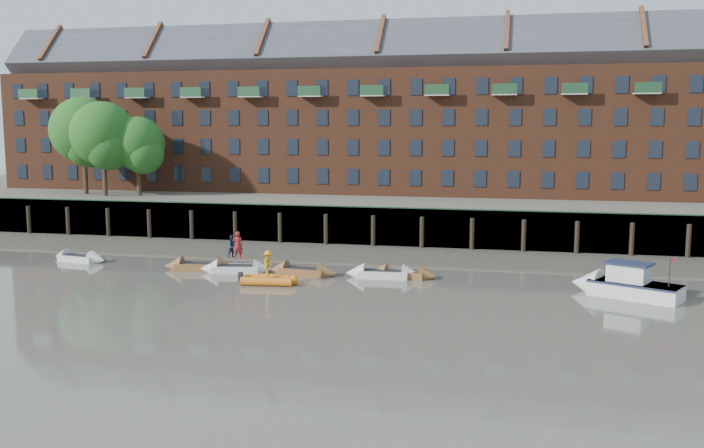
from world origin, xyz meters
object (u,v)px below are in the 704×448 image
(rowboat_4, at_px, (303,271))
(person_rower_a, at_px, (238,245))
(person_rower_b, at_px, (233,246))
(rib_tender, at_px, (271,280))
(person_rib_crew, at_px, (268,263))
(rowboat_0, at_px, (79,258))
(rowboat_6, at_px, (403,274))
(rowboat_5, at_px, (383,274))
(motor_launch, at_px, (617,284))
(rowboat_3, at_px, (236,269))
(rowboat_2, at_px, (200,266))

(rowboat_4, height_order, person_rower_a, person_rower_a)
(person_rower_b, bearing_deg, rowboat_4, -51.94)
(rib_tender, distance_m, person_rib_crew, 1.10)
(rowboat_0, bearing_deg, rowboat_6, 8.95)
(rowboat_5, height_order, person_rower_b, person_rower_b)
(rowboat_0, bearing_deg, person_rower_a, 4.04)
(rowboat_0, bearing_deg, person_rib_crew, -4.86)
(rib_tender, relative_size, person_rower_a, 1.91)
(person_rib_crew, bearing_deg, rowboat_0, 75.59)
(rowboat_4, relative_size, person_rower_b, 3.17)
(motor_launch, relative_size, person_rower_a, 3.50)
(person_rower_b, bearing_deg, person_rib_crew, -92.39)
(rowboat_3, height_order, rowboat_6, rowboat_3)
(rowboat_6, xyz_separation_m, person_rower_a, (-11.15, -0.89, 1.66))
(rowboat_3, xyz_separation_m, rowboat_4, (4.67, 0.19, -0.00))
(rowboat_5, relative_size, motor_launch, 0.77)
(rowboat_2, bearing_deg, rib_tender, -35.78)
(rowboat_0, distance_m, rowboat_2, 10.04)
(rowboat_6, xyz_separation_m, rib_tender, (-7.83, -3.81, 0.03))
(rowboat_2, xyz_separation_m, person_rower_b, (2.44, 0.03, 1.48))
(person_rib_crew, bearing_deg, motor_launch, -85.26)
(rib_tender, bearing_deg, rowboat_4, 63.30)
(rowboat_2, height_order, person_rib_crew, person_rib_crew)
(rowboat_2, relative_size, person_rower_a, 2.72)
(motor_launch, relative_size, person_rib_crew, 4.23)
(rowboat_3, height_order, person_rower_a, person_rower_a)
(rib_tender, distance_m, person_rower_b, 5.24)
(rowboat_0, xyz_separation_m, rowboat_3, (12.76, -1.33, 0.01))
(motor_launch, bearing_deg, rib_tender, 30.34)
(rowboat_3, distance_m, person_rib_crew, 4.61)
(person_rib_crew, bearing_deg, rowboat_5, -62.16)
(rowboat_5, bearing_deg, person_rower_a, 179.65)
(rowboat_0, bearing_deg, rowboat_5, 8.01)
(rowboat_3, height_order, rowboat_5, rowboat_5)
(rowboat_6, relative_size, person_rib_crew, 2.99)
(rowboat_5, distance_m, person_rib_crew, 7.65)
(person_rower_b, bearing_deg, rowboat_2, 129.93)
(person_rower_b, xyz_separation_m, person_rib_crew, (3.68, -3.28, -0.38))
(rowboat_4, xyz_separation_m, person_rower_a, (-4.51, -0.24, 1.65))
(rowboat_4, bearing_deg, person_rower_b, -175.03)
(rib_tender, distance_m, person_rower_a, 4.71)
(rowboat_5, relative_size, rib_tender, 1.41)
(rowboat_3, bearing_deg, person_rib_crew, -53.06)
(rowboat_3, relative_size, rowboat_4, 1.03)
(rowboat_6, xyz_separation_m, person_rib_crew, (-7.98, -3.82, 1.12))
(rowboat_5, relative_size, person_rower_a, 2.70)
(motor_launch, height_order, person_rower_b, person_rower_b)
(rowboat_0, bearing_deg, rowboat_2, 4.05)
(rowboat_2, height_order, rowboat_4, rowboat_2)
(rowboat_0, height_order, person_rower_a, person_rower_a)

